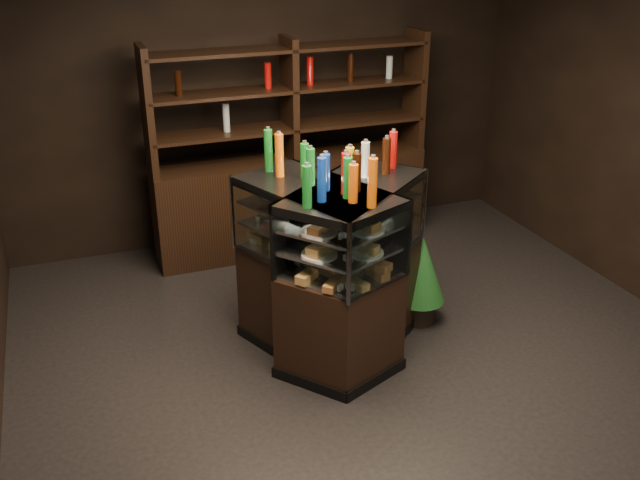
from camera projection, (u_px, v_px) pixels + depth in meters
The scene contains 7 objects.
ground at pixel (370, 359), 5.21m from camera, with size 5.00×5.00×0.00m, color black.
room_shell at pixel (379, 95), 4.40m from camera, with size 5.02×5.02×3.01m.
display_case at pixel (334, 298), 5.13m from camera, with size 1.39×1.33×1.30m.
food_display at pixel (335, 226), 4.89m from camera, with size 1.02×1.10×0.41m.
bottles_top at pixel (336, 167), 4.72m from camera, with size 0.86×0.96×0.30m.
potted_conifer at pixel (422, 267), 5.50m from camera, with size 0.39×0.39×0.83m.
back_shelving at pixel (291, 188), 6.73m from camera, with size 2.59×0.44×2.00m.
Camera 1 is at (-1.88, -3.97, 2.95)m, focal length 40.00 mm.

